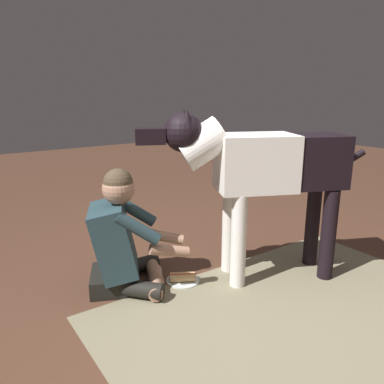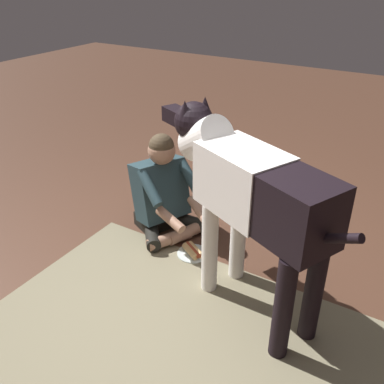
% 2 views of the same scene
% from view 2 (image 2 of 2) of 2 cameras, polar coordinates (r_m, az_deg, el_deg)
% --- Properties ---
extents(ground_plane, '(14.58, 14.58, 0.00)m').
position_cam_2_polar(ground_plane, '(2.91, -3.98, -13.53)').
color(ground_plane, '#4C2F21').
extents(area_rug, '(2.33, 1.61, 0.01)m').
position_cam_2_polar(area_rug, '(2.61, -2.45, -19.59)').
color(area_rug, '#766E55').
rests_on(area_rug, ground).
extents(person_sitting_on_floor, '(0.73, 0.62, 0.83)m').
position_cam_2_polar(person_sitting_on_floor, '(3.35, -3.85, -0.16)').
color(person_sitting_on_floor, black).
rests_on(person_sitting_on_floor, ground).
extents(large_dog, '(1.50, 0.79, 1.21)m').
position_cam_2_polar(large_dog, '(2.44, 7.56, 0.16)').
color(large_dog, white).
rests_on(large_dog, ground).
extents(hot_dog_on_plate, '(0.24, 0.24, 0.06)m').
position_cam_2_polar(hot_dog_on_plate, '(3.23, 0.10, -8.01)').
color(hot_dog_on_plate, silver).
rests_on(hot_dog_on_plate, ground).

